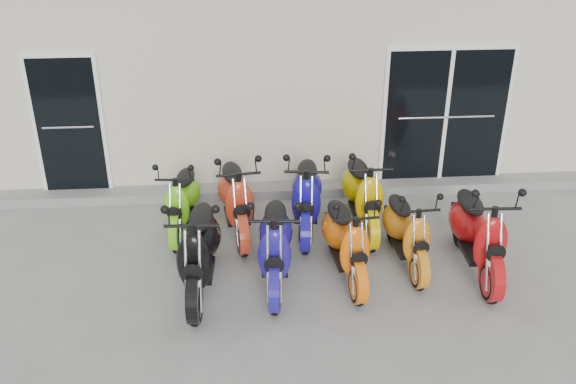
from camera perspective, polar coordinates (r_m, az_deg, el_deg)
name	(u,v)px	position (r m, az deg, el deg)	size (l,w,h in m)	color
ground	(291,263)	(8.55, 0.31, -6.31)	(80.00, 80.00, 0.00)	gray
building	(270,46)	(12.73, -1.60, 12.83)	(14.00, 6.00, 3.20)	beige
front_step	(281,190)	(10.26, -0.60, 0.20)	(14.00, 0.40, 0.15)	gray
door_left	(68,122)	(10.25, -18.94, 5.89)	(1.07, 0.08, 2.22)	black
door_right	(446,112)	(10.41, 13.85, 6.89)	(2.02, 0.08, 2.22)	black
scooter_front_black	(198,240)	(7.75, -7.98, -4.20)	(0.70, 1.93, 1.43)	black
scooter_front_blue	(275,234)	(7.83, -1.16, -3.79)	(0.67, 1.85, 1.37)	navy
scooter_front_orange_a	(346,232)	(7.99, 5.19, -3.54)	(0.64, 1.75, 1.29)	orange
scooter_front_orange_b	(407,223)	(8.36, 10.55, -2.73)	(0.60, 1.66, 1.22)	orange
scooter_front_red	(479,223)	(8.38, 16.62, -2.66)	(0.70, 1.92, 1.41)	#B10E10
scooter_back_green	(181,192)	(9.11, -9.45, -0.04)	(0.60, 1.66, 1.22)	#68CF16
scooter_back_red	(236,189)	(8.95, -4.68, 0.26)	(0.67, 1.86, 1.37)	#B73118
scooter_back_blue	(307,187)	(8.98, 1.67, 0.48)	(0.68, 1.86, 1.38)	#140D88
scooter_back_yellow	(363,185)	(9.09, 6.69, 0.65)	(0.68, 1.87, 1.38)	#D1AD00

